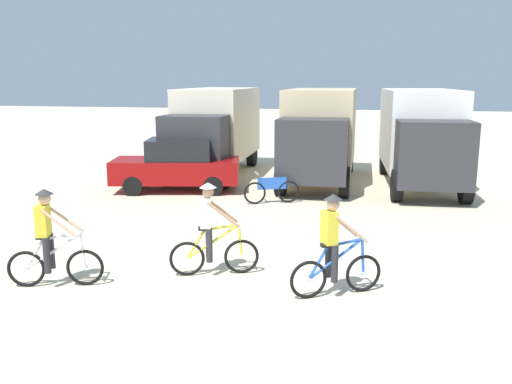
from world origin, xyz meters
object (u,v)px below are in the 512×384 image
Objects in this scene: box_truck_tan_camper at (320,131)px; cyclist_cowboy_hat at (211,232)px; box_truck_white_box at (421,133)px; cyclist_near_camera at (334,249)px; cyclist_orange_shirt at (50,242)px; sedan_parked at (177,165)px; box_truck_cream_rv at (215,127)px; bicycle_spare at (272,191)px.

box_truck_tan_camper reaches higher than cyclist_cowboy_hat.
box_truck_white_box is 10.97m from cyclist_near_camera.
box_truck_white_box is at bearing 57.18° from cyclist_orange_shirt.
cyclist_orange_shirt is at bearing -122.82° from box_truck_white_box.
sedan_parked is 2.46× the size of cyclist_orange_shirt.
box_truck_cream_rv is 12.20m from cyclist_orange_shirt.
cyclist_orange_shirt is at bearing -108.22° from box_truck_tan_camper.
box_truck_tan_camper is 4.38m from bicycle_spare.
cyclist_cowboy_hat is at bearing 23.80° from cyclist_orange_shirt.
box_truck_white_box is at bearing 18.15° from sedan_parked.
cyclist_cowboy_hat and cyclist_near_camera have the same top height.
cyclist_near_camera is (5.03, 0.62, 0.00)m from cyclist_orange_shirt.
bicycle_spare is at bearing -104.97° from box_truck_tan_camper.
box_truck_cream_rv is 3.74× the size of cyclist_cowboy_hat.
box_truck_white_box is at bearing -2.02° from box_truck_tan_camper.
box_truck_white_box is 11.19m from cyclist_cowboy_hat.
box_truck_white_box is 6.18m from bicycle_spare.
cyclist_near_camera is (1.27, -10.81, -1.03)m from box_truck_tan_camper.
box_truck_white_box reaches higher than cyclist_orange_shirt.
box_truck_tan_camper is at bearing 31.45° from sedan_parked.
sedan_parked is at bearing 160.55° from bicycle_spare.
box_truck_cream_rv is 5.83m from bicycle_spare.
box_truck_tan_camper is 10.93m from cyclist_near_camera.
sedan_parked is at bearing -148.55° from box_truck_tan_camper.
cyclist_orange_shirt is 7.94m from bicycle_spare.
cyclist_cowboy_hat is 6.29m from bicycle_spare.
sedan_parked is (-4.52, -2.76, -0.99)m from box_truck_tan_camper.
cyclist_orange_shirt is at bearing -172.92° from cyclist_near_camera.
box_truck_cream_rv is at bearing 105.65° from cyclist_cowboy_hat.
cyclist_cowboy_hat reaches higher than bicycle_spare.
box_truck_white_box is at bearing 65.44° from cyclist_cowboy_hat.
box_truck_white_box is at bearing 40.01° from bicycle_spare.
cyclist_near_camera reaches higher than bicycle_spare.
cyclist_orange_shirt is (0.75, -8.67, -0.04)m from sedan_parked.
cyclist_near_camera is 7.23m from bicycle_spare.
sedan_parked is 2.46× the size of cyclist_cowboy_hat.
box_truck_cream_rv is 0.99× the size of box_truck_white_box.
box_truck_tan_camper is 0.99× the size of box_truck_white_box.
bicycle_spare is at bearing 108.88° from cyclist_near_camera.
box_truck_tan_camper reaches higher than cyclist_orange_shirt.
cyclist_near_camera reaches higher than sedan_parked.
cyclist_cowboy_hat is (-1.10, -10.26, -1.03)m from box_truck_tan_camper.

